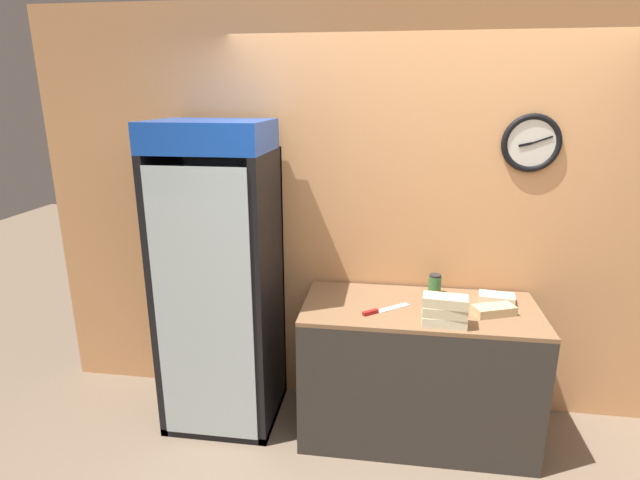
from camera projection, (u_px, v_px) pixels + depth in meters
name	position (u px, v px, depth m)	size (l,w,h in m)	color
wall_back	(422.00, 218.00, 3.28)	(5.20, 0.09, 2.70)	tan
prep_counter	(416.00, 371.00, 3.18)	(1.43, 0.67, 0.89)	#332D28
beverage_cooler	(222.00, 264.00, 3.23)	(0.70, 0.64, 1.99)	black
sandwich_stack_bottom	(444.00, 321.00, 2.79)	(0.25, 0.12, 0.06)	beige
sandwich_stack_middle	(445.00, 311.00, 2.78)	(0.25, 0.13, 0.06)	beige
sandwich_stack_top	(445.00, 301.00, 2.76)	(0.26, 0.14, 0.06)	beige
sandwich_flat_left	(494.00, 310.00, 2.94)	(0.27, 0.19, 0.05)	tan
sandwich_flat_right	(497.00, 298.00, 3.11)	(0.23, 0.15, 0.05)	beige
chefs_knife	(380.00, 310.00, 2.98)	(0.28, 0.24, 0.02)	silver
condiment_jar	(435.00, 284.00, 3.23)	(0.08, 0.08, 0.13)	#336B38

